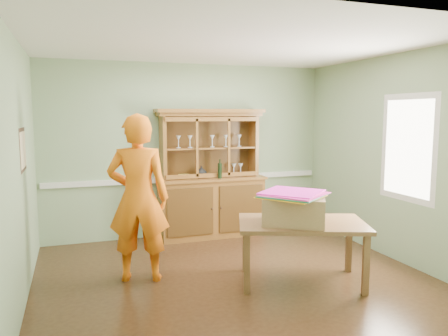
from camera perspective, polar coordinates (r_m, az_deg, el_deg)
name	(u,v)px	position (r m, az deg, el deg)	size (l,w,h in m)	color
floor	(232,276)	(5.36, 1.09, -13.93)	(4.50, 4.50, 0.00)	#472C16
ceiling	(233,44)	(5.07, 1.17, 15.90)	(4.50, 4.50, 0.00)	white
wall_back	(189,150)	(6.94, -4.62, 2.31)	(4.50, 4.50, 0.00)	gray
wall_left	(19,172)	(4.76, -25.20, -0.51)	(4.00, 4.00, 0.00)	gray
wall_right	(392,157)	(6.19, 21.06, 1.29)	(4.00, 4.00, 0.00)	gray
wall_front	(328,193)	(3.26, 13.47, -3.21)	(4.50, 4.50, 0.00)	gray
chair_rail	(189,179)	(6.97, -4.54, -1.40)	(4.41, 0.05, 0.08)	silver
framed_map	(23,150)	(5.03, -24.74, 2.19)	(0.03, 0.60, 0.46)	#331F14
window_panel	(407,148)	(5.94, 22.84, 2.44)	(0.03, 0.96, 1.36)	silver
china_hutch	(211,192)	(6.89, -1.75, -3.12)	(1.70, 0.56, 2.00)	#926127
dining_table	(302,229)	(5.08, 10.12, -7.83)	(1.62, 1.29, 0.71)	brown
cardboard_box	(294,210)	(4.93, 9.14, -5.42)	(0.66, 0.53, 0.31)	#9F7452
kite_stack	(292,194)	(4.86, 8.87, -3.42)	(0.84, 0.84, 0.05)	#FFAE20
person	(138,198)	(5.10, -11.13, -3.88)	(0.70, 0.46, 1.93)	orange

